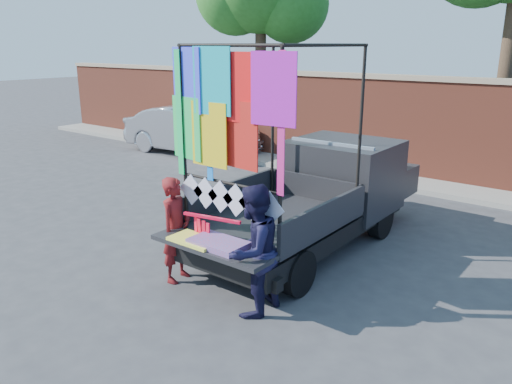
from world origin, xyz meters
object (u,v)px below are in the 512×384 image
Objects in this scene: woman at (176,230)px; man at (253,251)px; sedan at (191,130)px; pickup_truck at (327,192)px.

man reaches higher than woman.
sedan is 8.94m from woman.
pickup_truck is at bearing -169.71° from man.
woman is (-0.87, -2.78, -0.07)m from pickup_truck.
woman is (6.16, -6.48, 0.04)m from sedan.
woman is at bearing -141.50° from sedan.
pickup_truck reaches higher than woman.
pickup_truck reaches higher than man.
woman is at bearing -107.43° from pickup_truck.
woman is at bearing -94.06° from man.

